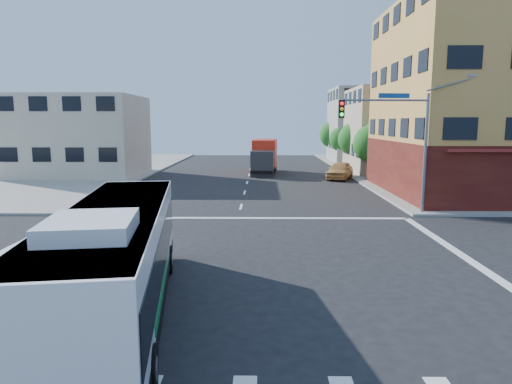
{
  "coord_description": "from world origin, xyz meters",
  "views": [
    {
      "loc": [
        1.35,
        -15.75,
        5.34
      ],
      "look_at": [
        1.08,
        4.37,
        2.28
      ],
      "focal_mm": 32.0,
      "sensor_mm": 36.0,
      "label": 1
    }
  ],
  "objects": [
    {
      "name": "transit_bus",
      "position": [
        -2.58,
        -3.91,
        1.68
      ],
      "size": [
        4.21,
        11.83,
        3.43
      ],
      "rotation": [
        0.0,
        0.0,
        0.15
      ],
      "color": "black",
      "rests_on": "ground"
    },
    {
      "name": "box_truck",
      "position": [
        1.6,
        32.54,
        1.72
      ],
      "size": [
        2.86,
        8.05,
        3.56
      ],
      "rotation": [
        0.0,
        0.0,
        -0.07
      ],
      "color": "#2A2B30",
      "rests_on": "ground"
    },
    {
      "name": "street_tree_b",
      "position": [
        11.9,
        35.92,
        3.75
      ],
      "size": [
        3.8,
        3.8,
        5.79
      ],
      "color": "#3D2A16",
      "rests_on": "ground"
    },
    {
      "name": "signal_mast_ne",
      "position": [
        9.08,
        10.62,
        4.98
      ],
      "size": [
        7.91,
        1.13,
        8.07
      ],
      "color": "slate",
      "rests_on": "ground"
    },
    {
      "name": "street_tree_c",
      "position": [
        11.9,
        43.92,
        3.46
      ],
      "size": [
        3.4,
        3.4,
        5.29
      ],
      "color": "#3D2A16",
      "rests_on": "ground"
    },
    {
      "name": "street_tree_a",
      "position": [
        11.9,
        27.92,
        3.59
      ],
      "size": [
        3.6,
        3.6,
        5.53
      ],
      "color": "#3D2A16",
      "rests_on": "ground"
    },
    {
      "name": "ground",
      "position": [
        0.0,
        0.0,
        0.0
      ],
      "size": [
        120.0,
        120.0,
        0.0
      ],
      "primitive_type": "plane",
      "color": "black",
      "rests_on": "ground"
    },
    {
      "name": "building_east_near",
      "position": [
        16.98,
        33.98,
        4.51
      ],
      "size": [
        12.06,
        10.06,
        9.0
      ],
      "color": "tan",
      "rests_on": "ground"
    },
    {
      "name": "building_east_far",
      "position": [
        16.98,
        47.98,
        5.01
      ],
      "size": [
        12.06,
        10.06,
        10.0
      ],
      "color": "#999994",
      "rests_on": "ground"
    },
    {
      "name": "parked_car",
      "position": [
        8.8,
        27.74,
        0.83
      ],
      "size": [
        3.57,
        5.28,
        1.67
      ],
      "primitive_type": "imported",
      "rotation": [
        0.0,
        0.0,
        -0.36
      ],
      "color": "tan",
      "rests_on": "ground"
    },
    {
      "name": "building_west",
      "position": [
        -17.02,
        29.98,
        4.01
      ],
      "size": [
        12.06,
        10.06,
        8.0
      ],
      "color": "beige",
      "rests_on": "ground"
    },
    {
      "name": "street_tree_d",
      "position": [
        11.9,
        51.92,
        3.88
      ],
      "size": [
        4.0,
        4.0,
        6.03
      ],
      "color": "#3D2A16",
      "rests_on": "ground"
    }
  ]
}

